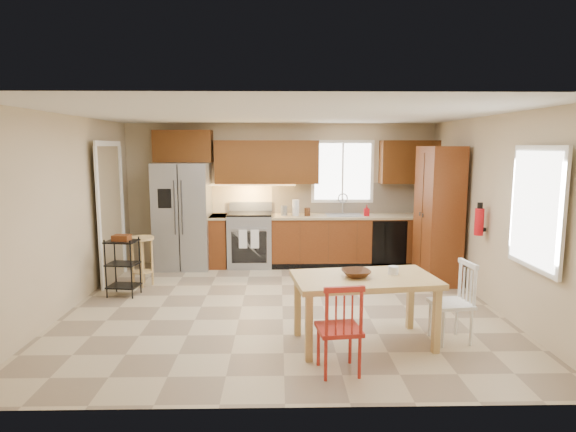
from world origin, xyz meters
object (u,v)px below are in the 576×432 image
at_px(table_jar, 393,272).
at_px(utility_cart, 123,267).
at_px(pantry, 438,215).
at_px(chair_red, 339,327).
at_px(fire_extinguisher, 479,222).
at_px(refrigerator, 183,216).
at_px(dining_table, 364,311).
at_px(table_bowl, 356,277).
at_px(chair_white, 451,302).
at_px(bar_stool, 142,261).
at_px(soap_bottle, 367,210).
at_px(range_stove, 250,240).

relative_size(table_jar, utility_cart, 0.15).
bearing_deg(pantry, chair_red, -121.99).
distance_m(fire_extinguisher, table_jar, 1.97).
bearing_deg(pantry, table_jar, -118.12).
bearing_deg(refrigerator, dining_table, -52.65).
relative_size(refrigerator, table_bowl, 6.06).
bearing_deg(chair_white, bar_stool, 53.58).
distance_m(table_jar, utility_cart, 3.82).
height_order(soap_bottle, fire_extinguisher, fire_extinguisher).
height_order(range_stove, bar_stool, range_stove).
bearing_deg(dining_table, chair_white, -4.27).
xyz_separation_m(range_stove, utility_cart, (-1.70, -1.67, -0.05)).
height_order(pantry, table_bowl, pantry).
height_order(fire_extinguisher, table_jar, fire_extinguisher).
bearing_deg(table_jar, utility_cart, 154.29).
bearing_deg(pantry, soap_bottle, 136.55).
distance_m(range_stove, utility_cart, 2.38).
relative_size(refrigerator, range_stove, 1.98).
distance_m(dining_table, table_jar, 0.52).
distance_m(refrigerator, chair_red, 4.60).
bearing_deg(pantry, chair_white, -104.66).
distance_m(refrigerator, table_jar, 4.35).
bearing_deg(chair_red, refrigerator, 111.61).
height_order(refrigerator, chair_red, refrigerator).
bearing_deg(pantry, bar_stool, -177.58).
distance_m(chair_white, table_jar, 0.71).
height_order(range_stove, fire_extinguisher, fire_extinguisher).
distance_m(refrigerator, pantry, 4.23).
relative_size(fire_extinguisher, chair_red, 0.41).
bearing_deg(soap_bottle, dining_table, -100.59).
xyz_separation_m(fire_extinguisher, utility_cart, (-4.88, 0.37, -0.69)).
height_order(range_stove, chair_white, range_stove).
bearing_deg(refrigerator, range_stove, 2.99).
bearing_deg(table_jar, chair_white, -3.90).
distance_m(soap_bottle, table_bowl, 3.41).
relative_size(table_bowl, utility_cart, 0.36).
distance_m(chair_red, table_bowl, 0.76).
relative_size(dining_table, chair_red, 1.70).
bearing_deg(chair_red, pantry, 50.73).
xyz_separation_m(refrigerator, table_bowl, (2.47, -3.35, -0.18)).
bearing_deg(refrigerator, table_bowl, -53.67).
height_order(pantry, table_jar, pantry).
distance_m(fire_extinguisher, dining_table, 2.36).
distance_m(soap_bottle, chair_red, 4.13).
height_order(soap_bottle, utility_cart, soap_bottle).
relative_size(soap_bottle, table_bowl, 0.64).
xyz_separation_m(refrigerator, dining_table, (2.56, -3.35, -0.55)).
bearing_deg(fire_extinguisher, soap_bottle, 120.53).
relative_size(pantry, dining_table, 1.42).
bearing_deg(pantry, range_stove, 161.71).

